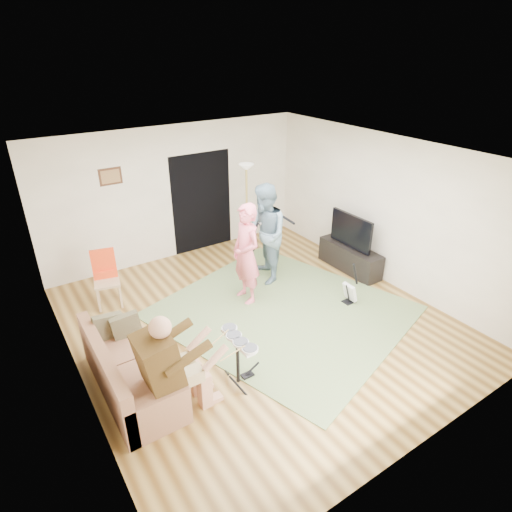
{
  "coord_description": "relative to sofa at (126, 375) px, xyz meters",
  "views": [
    {
      "loc": [
        -3.22,
        -4.79,
        4.09
      ],
      "look_at": [
        0.14,
        0.3,
        1.03
      ],
      "focal_mm": 30.0,
      "sensor_mm": 36.0,
      "label": 1
    }
  ],
  "objects": [
    {
      "name": "singer",
      "position": [
        2.48,
        1.02,
        0.63
      ],
      "size": [
        0.43,
        0.65,
        1.78
      ],
      "primitive_type": "imported",
      "rotation": [
        0.0,
        0.0,
        -1.58
      ],
      "color": "#F66B83",
      "rests_on": "floor"
    },
    {
      "name": "ceiling",
      "position": [
        2.29,
        0.35,
        2.44
      ],
      "size": [
        6.0,
        6.0,
        0.0
      ],
      "primitive_type": "plane",
      "rotation": [
        3.14,
        0.0,
        0.0
      ],
      "color": "white",
      "rests_on": "walls"
    },
    {
      "name": "walls",
      "position": [
        2.29,
        0.35,
        1.09
      ],
      "size": [
        5.5,
        6.0,
        2.7
      ],
      "primitive_type": null,
      "color": "silver",
      "rests_on": "floor"
    },
    {
      "name": "window_blinds",
      "position": [
        -0.46,
        0.55,
        1.29
      ],
      "size": [
        0.0,
        2.05,
        2.05
      ],
      "primitive_type": "plane",
      "rotation": [
        1.57,
        0.0,
        1.57
      ],
      "color": "olive",
      "rests_on": "walls"
    },
    {
      "name": "tv_cabinet",
      "position": [
        4.79,
        0.83,
        -0.01
      ],
      "size": [
        0.4,
        1.4,
        0.5
      ],
      "primitive_type": "cube",
      "color": "black",
      "rests_on": "floor"
    },
    {
      "name": "television",
      "position": [
        4.74,
        0.83,
        0.59
      ],
      "size": [
        0.06,
        1.02,
        0.64
      ],
      "primitive_type": "cube",
      "color": "black",
      "rests_on": "tv_cabinet"
    },
    {
      "name": "drum_kit",
      "position": [
        1.29,
        -0.65,
        0.06
      ],
      "size": [
        0.4,
        0.71,
        0.73
      ],
      "color": "black",
      "rests_on": "floor"
    },
    {
      "name": "guitar_spare",
      "position": [
        3.91,
        -0.07,
        -0.04
      ],
      "size": [
        0.27,
        0.25,
        0.76
      ],
      "color": "black",
      "rests_on": "floor"
    },
    {
      "name": "area_rug",
      "position": [
        2.77,
        0.35,
        -0.25
      ],
      "size": [
        4.32,
        4.54,
        0.02
      ],
      "primitive_type": "cube",
      "rotation": [
        0.0,
        0.0,
        0.3
      ],
      "color": "#637A4A",
      "rests_on": "floor"
    },
    {
      "name": "drummer",
      "position": [
        0.42,
        -0.65,
        0.29
      ],
      "size": [
        0.91,
        0.51,
        1.4
      ],
      "color": "#4C3415",
      "rests_on": "sofa"
    },
    {
      "name": "sofa",
      "position": [
        0.0,
        0.0,
        0.0
      ],
      "size": [
        0.79,
        1.91,
        0.77
      ],
      "color": "#9C6B4E",
      "rests_on": "floor"
    },
    {
      "name": "dining_chair",
      "position": [
        0.41,
        2.22,
        0.09
      ],
      "size": [
        0.49,
        0.51,
        0.98
      ],
      "rotation": [
        0.0,
        0.0,
        -0.22
      ],
      "color": "tan",
      "rests_on": "floor"
    },
    {
      "name": "microphone",
      "position": [
        2.68,
        1.02,
        1.07
      ],
      "size": [
        0.06,
        0.06,
        0.24
      ],
      "primitive_type": null,
      "color": "black",
      "rests_on": "singer"
    },
    {
      "name": "doorway",
      "position": [
        2.84,
        3.34,
        0.79
      ],
      "size": [
        2.1,
        0.0,
        2.1
      ],
      "primitive_type": "plane",
      "rotation": [
        1.57,
        0.0,
        0.0
      ],
      "color": "black",
      "rests_on": "walls"
    },
    {
      "name": "guitar_held",
      "position": [
        3.34,
        1.43,
        1.02
      ],
      "size": [
        0.18,
        0.61,
        0.26
      ],
      "primitive_type": null,
      "rotation": [
        0.0,
        0.0,
        -0.09
      ],
      "color": "white",
      "rests_on": "guitarist"
    },
    {
      "name": "guitarist",
      "position": [
        3.14,
        1.43,
        0.68
      ],
      "size": [
        0.93,
        1.07,
        1.87
      ],
      "primitive_type": "imported",
      "rotation": [
        0.0,
        0.0,
        -1.84
      ],
      "color": "#6E8DA1",
      "rests_on": "floor"
    },
    {
      "name": "torchiere_lamp",
      "position": [
        3.56,
        2.71,
        1.05
      ],
      "size": [
        0.34,
        0.34,
        1.9
      ],
      "color": "black",
      "rests_on": "floor"
    },
    {
      "name": "picture_frame",
      "position": [
        1.04,
        3.34,
        1.64
      ],
      "size": [
        0.42,
        0.03,
        0.32
      ],
      "primitive_type": "cube",
      "color": "#3F2314",
      "rests_on": "walls"
    },
    {
      "name": "floor",
      "position": [
        2.29,
        0.35,
        -0.26
      ],
      "size": [
        6.0,
        6.0,
        0.0
      ],
      "primitive_type": "plane",
      "color": "brown",
      "rests_on": "ground"
    }
  ]
}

